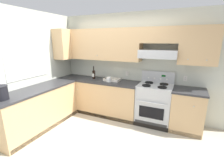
# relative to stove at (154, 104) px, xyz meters

# --- Properties ---
(ground_plane) EXTENTS (7.04, 7.04, 0.00)m
(ground_plane) POSITION_rel_stove_xyz_m (-1.03, -1.25, -0.48)
(ground_plane) COLOR #B2AA99
(wall_back) EXTENTS (4.68, 0.57, 2.55)m
(wall_back) POSITION_rel_stove_xyz_m (-0.63, 0.27, 1.00)
(wall_back) COLOR beige
(wall_back) RESTS_ON ground_plane
(wall_left) EXTENTS (0.47, 4.00, 2.55)m
(wall_left) POSITION_rel_stove_xyz_m (-2.62, -1.03, 0.87)
(wall_left) COLOR beige
(wall_left) RESTS_ON ground_plane
(counter_back_run) EXTENTS (3.60, 0.65, 0.91)m
(counter_back_run) POSITION_rel_stove_xyz_m (-0.97, -0.01, -0.03)
(counter_back_run) COLOR tan
(counter_back_run) RESTS_ON ground_plane
(counter_left_run) EXTENTS (0.63, 1.91, 0.91)m
(counter_left_run) POSITION_rel_stove_xyz_m (-2.27, -1.26, -0.03)
(counter_left_run) COLOR tan
(counter_left_run) RESTS_ON ground_plane
(stove) EXTENTS (0.76, 0.62, 1.20)m
(stove) POSITION_rel_stove_xyz_m (0.00, 0.00, 0.00)
(stove) COLOR #B7BABC
(stove) RESTS_ON ground_plane
(wine_bottle) EXTENTS (0.08, 0.08, 0.33)m
(wine_bottle) POSITION_rel_stove_xyz_m (-1.63, 0.06, 0.56)
(wine_bottle) COLOR black
(wine_bottle) RESTS_ON counter_back_run
(bowl) EXTENTS (0.40, 0.28, 0.06)m
(bowl) POSITION_rel_stove_xyz_m (-1.09, 0.06, 0.45)
(bowl) COLOR beige
(bowl) RESTS_ON counter_back_run
(bucket) EXTENTS (0.24, 0.24, 0.25)m
(bucket) POSITION_rel_stove_xyz_m (-2.25, -1.99, 0.56)
(bucket) COLOR black
(bucket) RESTS_ON counter_left_run
(paper_towel_roll) EXTENTS (0.11, 0.11, 0.12)m
(paper_towel_roll) POSITION_rel_stove_xyz_m (-1.12, -0.09, 0.49)
(paper_towel_roll) COLOR white
(paper_towel_roll) RESTS_ON counter_back_run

